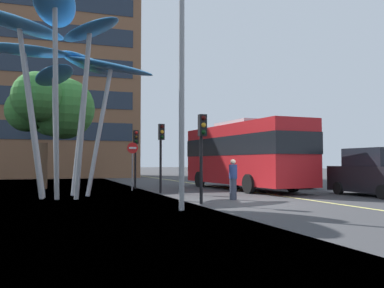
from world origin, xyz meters
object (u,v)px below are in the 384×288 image
(red_bus, at_px, (243,152))
(street_lamp, at_px, (190,45))
(traffic_light_kerb_near, at_px, (202,139))
(traffic_light_island_mid, at_px, (136,146))
(no_entry_sign, at_px, (132,159))
(pedestrian, at_px, (233,179))
(leaf_sculpture, at_px, (63,57))
(car_parked_near, at_px, (375,174))
(traffic_light_kerb_far, at_px, (161,143))
(car_parked_mid, at_px, (286,171))

(red_bus, height_order, street_lamp, street_lamp)
(traffic_light_kerb_near, xyz_separation_m, traffic_light_island_mid, (-0.48, 10.05, 0.09))
(red_bus, relative_size, no_entry_sign, 4.00)
(red_bus, bearing_deg, traffic_light_island_mid, 153.07)
(pedestrian, bearing_deg, no_entry_sign, 112.02)
(leaf_sculpture, height_order, car_parked_near, leaf_sculpture)
(red_bus, distance_m, traffic_light_kerb_near, 8.85)
(no_entry_sign, bearing_deg, traffic_light_kerb_near, -83.30)
(traffic_light_kerb_far, relative_size, car_parked_near, 0.75)
(red_bus, xyz_separation_m, leaf_sculpture, (-9.93, -2.46, 4.10))
(traffic_light_kerb_far, distance_m, street_lamp, 8.21)
(traffic_light_kerb_far, xyz_separation_m, street_lamp, (-1.04, -7.62, 2.87))
(traffic_light_kerb_near, xyz_separation_m, street_lamp, (-1.04, -1.65, 2.99))
(traffic_light_kerb_near, height_order, street_lamp, street_lamp)
(traffic_light_kerb_near, xyz_separation_m, car_parked_mid, (8.48, 8.18, -1.37))
(red_bus, xyz_separation_m, no_entry_sign, (-6.12, 1.19, -0.36))
(traffic_light_kerb_near, distance_m, no_entry_sign, 8.47)
(traffic_light_kerb_far, distance_m, car_parked_near, 10.19)
(car_parked_near, bearing_deg, street_lamp, -164.89)
(traffic_light_island_mid, height_order, pedestrian, traffic_light_island_mid)
(leaf_sculpture, bearing_deg, pedestrian, -26.98)
(red_bus, bearing_deg, street_lamp, -124.90)
(car_parked_mid, xyz_separation_m, pedestrian, (-6.62, -6.82, -0.20))
(traffic_light_island_mid, relative_size, pedestrian, 2.05)
(red_bus, distance_m, traffic_light_island_mid, 6.31)
(leaf_sculpture, xyz_separation_m, traffic_light_island_mid, (4.32, 5.31, -3.72))
(car_parked_mid, bearing_deg, no_entry_sign, 178.73)
(traffic_light_kerb_far, xyz_separation_m, traffic_light_island_mid, (-0.48, 4.08, -0.03))
(car_parked_near, height_order, no_entry_sign, no_entry_sign)
(street_lamp, bearing_deg, leaf_sculpture, 120.50)
(street_lamp, xyz_separation_m, no_entry_sign, (0.05, 10.03, -3.64))
(car_parked_mid, height_order, street_lamp, street_lamp)
(leaf_sculpture, xyz_separation_m, traffic_light_kerb_far, (4.80, 1.23, -3.69))
(traffic_light_island_mid, relative_size, car_parked_near, 0.75)
(red_bus, xyz_separation_m, car_parked_near, (3.64, -6.20, -1.09))
(no_entry_sign, bearing_deg, pedestrian, -67.98)
(no_entry_sign, bearing_deg, street_lamp, -90.29)
(traffic_light_island_mid, bearing_deg, traffic_light_kerb_far, -83.29)
(traffic_light_island_mid, xyz_separation_m, car_parked_mid, (8.96, -1.88, -1.45))
(red_bus, bearing_deg, traffic_light_kerb_near, -125.50)
(leaf_sculpture, height_order, traffic_light_kerb_near, leaf_sculpture)
(car_parked_near, bearing_deg, traffic_light_island_mid, 135.64)
(red_bus, xyz_separation_m, car_parked_mid, (3.34, 0.98, -1.07))
(traffic_light_kerb_near, height_order, car_parked_mid, traffic_light_kerb_near)
(red_bus, height_order, traffic_light_kerb_near, red_bus)
(traffic_light_kerb_far, relative_size, pedestrian, 2.07)
(traffic_light_kerb_near, relative_size, car_parked_near, 0.72)
(car_parked_mid, bearing_deg, traffic_light_kerb_near, -136.04)
(leaf_sculpture, bearing_deg, car_parked_near, -15.40)
(traffic_light_island_mid, distance_m, car_parked_near, 13.03)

